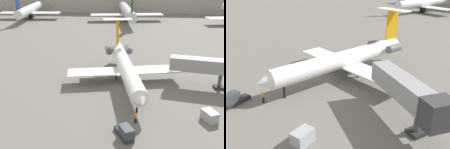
% 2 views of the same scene
% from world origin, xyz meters
% --- Properties ---
extents(ground_plane, '(400.00, 400.00, 0.10)m').
position_xyz_m(ground_plane, '(0.00, 0.00, -0.05)').
color(ground_plane, '#66635E').
extents(regional_jet, '(23.73, 31.79, 10.86)m').
position_xyz_m(regional_jet, '(0.38, 2.88, 3.55)').
color(regional_jet, white).
rests_on(regional_jet, ground_plane).
extents(jet_bridge, '(14.13, 5.61, 6.09)m').
position_xyz_m(jet_bridge, '(17.13, 1.36, 4.39)').
color(jet_bridge, gray).
rests_on(jet_bridge, ground_plane).
extents(ground_crew_marshaller, '(0.48, 0.44, 1.69)m').
position_xyz_m(ground_crew_marshaller, '(2.58, -12.71, 0.86)').
color(ground_crew_marshaller, black).
rests_on(ground_crew_marshaller, ground_plane).
extents(baggage_tug_lead, '(3.07, 4.20, 1.90)m').
position_xyz_m(baggage_tug_lead, '(1.15, -16.57, 0.84)').
color(baggage_tug_lead, '#262628').
rests_on(baggage_tug_lead, ground_plane).
extents(cargo_container_uld, '(2.51, 2.91, 1.62)m').
position_xyz_m(cargo_container_uld, '(13.98, -11.13, 0.81)').
color(cargo_container_uld, '#999EA8').
rests_on(cargo_container_uld, ground_plane).
extents(terminal_building, '(158.34, 18.59, 10.60)m').
position_xyz_m(terminal_building, '(0.00, 101.21, 5.32)').
color(terminal_building, '#9E998E').
rests_on(terminal_building, ground_plane).
extents(parked_airliner_west_end, '(28.17, 33.29, 13.29)m').
position_xyz_m(parked_airliner_west_end, '(-46.43, 72.41, 4.24)').
color(parked_airliner_west_end, silver).
rests_on(parked_airliner_west_end, ground_plane).
extents(parked_airliner_west_mid, '(32.88, 38.72, 13.50)m').
position_xyz_m(parked_airliner_west_mid, '(-1.17, 70.90, 4.35)').
color(parked_airliner_west_mid, silver).
rests_on(parked_airliner_west_mid, ground_plane).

